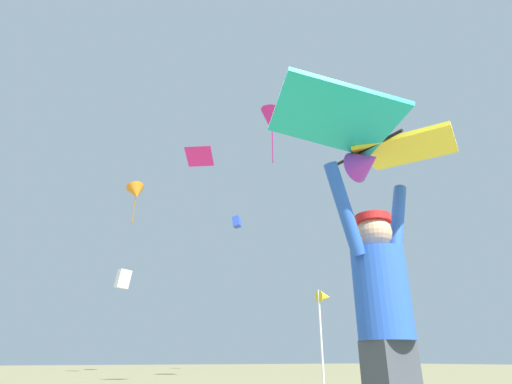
{
  "coord_description": "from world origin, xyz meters",
  "views": [
    {
      "loc": [
        -2.22,
        -1.74,
        0.72
      ],
      "look_at": [
        -0.32,
        1.79,
        2.42
      ],
      "focal_mm": 27.76,
      "sensor_mm": 36.0,
      "label": 1
    }
  ],
  "objects_px": {
    "held_stunt_kite": "(371,142)",
    "distant_kite_white_low_right": "(123,279)",
    "marker_flag": "(324,304)",
    "distant_kite_orange_high_right": "(136,192)",
    "distant_kite_magenta_low_left": "(200,156)",
    "kite_flyer_person": "(385,320)",
    "distant_kite_magenta_far_center": "(272,120)",
    "distant_kite_blue_overhead_distant": "(237,222)"
  },
  "relations": [
    {
      "from": "distant_kite_magenta_low_left",
      "to": "distant_kite_blue_overhead_distant",
      "type": "bearing_deg",
      "value": 60.4
    },
    {
      "from": "marker_flag",
      "to": "distant_kite_magenta_low_left",
      "type": "bearing_deg",
      "value": 101.68
    },
    {
      "from": "distant_kite_magenta_far_center",
      "to": "marker_flag",
      "type": "distance_m",
      "value": 11.09
    },
    {
      "from": "distant_kite_orange_high_right",
      "to": "distant_kite_white_low_right",
      "type": "bearing_deg",
      "value": 80.99
    },
    {
      "from": "kite_flyer_person",
      "to": "marker_flag",
      "type": "relative_size",
      "value": 0.97
    },
    {
      "from": "distant_kite_blue_overhead_distant",
      "to": "kite_flyer_person",
      "type": "bearing_deg",
      "value": -113.36
    },
    {
      "from": "distant_kite_magenta_far_center",
      "to": "distant_kite_blue_overhead_distant",
      "type": "relative_size",
      "value": 2.72
    },
    {
      "from": "distant_kite_blue_overhead_distant",
      "to": "distant_kite_white_low_right",
      "type": "relative_size",
      "value": 0.7
    },
    {
      "from": "kite_flyer_person",
      "to": "distant_kite_magenta_low_left",
      "type": "relative_size",
      "value": 1.78
    },
    {
      "from": "held_stunt_kite",
      "to": "distant_kite_orange_high_right",
      "type": "xyz_separation_m",
      "value": [
        2.02,
        20.52,
        7.66
      ]
    },
    {
      "from": "kite_flyer_person",
      "to": "distant_kite_magenta_far_center",
      "type": "distance_m",
      "value": 15.52
    },
    {
      "from": "held_stunt_kite",
      "to": "distant_kite_white_low_right",
      "type": "xyz_separation_m",
      "value": [
        3.16,
        27.68,
        3.84
      ]
    },
    {
      "from": "distant_kite_white_low_right",
      "to": "marker_flag",
      "type": "relative_size",
      "value": 0.72
    },
    {
      "from": "held_stunt_kite",
      "to": "distant_kite_white_low_right",
      "type": "distance_m",
      "value": 28.12
    },
    {
      "from": "kite_flyer_person",
      "to": "distant_kite_white_low_right",
      "type": "distance_m",
      "value": 28.25
    },
    {
      "from": "held_stunt_kite",
      "to": "distant_kite_orange_high_right",
      "type": "height_order",
      "value": "distant_kite_orange_high_right"
    },
    {
      "from": "kite_flyer_person",
      "to": "held_stunt_kite",
      "type": "bearing_deg",
      "value": -84.25
    },
    {
      "from": "distant_kite_magenta_low_left",
      "to": "distant_kite_magenta_far_center",
      "type": "distance_m",
      "value": 5.18
    },
    {
      "from": "distant_kite_magenta_low_left",
      "to": "held_stunt_kite",
      "type": "bearing_deg",
      "value": -101.96
    },
    {
      "from": "distant_kite_orange_high_right",
      "to": "marker_flag",
      "type": "relative_size",
      "value": 1.31
    },
    {
      "from": "kite_flyer_person",
      "to": "distant_kite_blue_overhead_distant",
      "type": "bearing_deg",
      "value": 66.64
    },
    {
      "from": "distant_kite_orange_high_right",
      "to": "distant_kite_magenta_low_left",
      "type": "relative_size",
      "value": 2.39
    },
    {
      "from": "distant_kite_magenta_far_center",
      "to": "distant_kite_blue_overhead_distant",
      "type": "xyz_separation_m",
      "value": [
        4.93,
        13.86,
        0.17
      ]
    },
    {
      "from": "held_stunt_kite",
      "to": "distant_kite_white_low_right",
      "type": "height_order",
      "value": "distant_kite_white_low_right"
    },
    {
      "from": "held_stunt_kite",
      "to": "distant_kite_magenta_low_left",
      "type": "xyz_separation_m",
      "value": [
        2.03,
        9.59,
        4.92
      ]
    },
    {
      "from": "held_stunt_kite",
      "to": "marker_flag",
      "type": "distance_m",
      "value": 5.56
    },
    {
      "from": "held_stunt_kite",
      "to": "distant_kite_magenta_low_left",
      "type": "bearing_deg",
      "value": 78.04
    },
    {
      "from": "kite_flyer_person",
      "to": "distant_kite_orange_high_right",
      "type": "xyz_separation_m",
      "value": [
        2.03,
        20.45,
        8.88
      ]
    },
    {
      "from": "marker_flag",
      "to": "held_stunt_kite",
      "type": "bearing_deg",
      "value": -123.46
    },
    {
      "from": "distant_kite_magenta_far_center",
      "to": "marker_flag",
      "type": "relative_size",
      "value": 1.36
    },
    {
      "from": "held_stunt_kite",
      "to": "distant_kite_blue_overhead_distant",
      "type": "relative_size",
      "value": 1.77
    },
    {
      "from": "distant_kite_magenta_far_center",
      "to": "distant_kite_white_low_right",
      "type": "distance_m",
      "value": 17.53
    },
    {
      "from": "distant_kite_white_low_right",
      "to": "marker_flag",
      "type": "height_order",
      "value": "distant_kite_white_low_right"
    },
    {
      "from": "kite_flyer_person",
      "to": "distant_kite_magenta_low_left",
      "type": "distance_m",
      "value": 11.51
    },
    {
      "from": "kite_flyer_person",
      "to": "distant_kite_magenta_far_center",
      "type": "xyz_separation_m",
      "value": [
        5.74,
        10.85,
        9.5
      ]
    },
    {
      "from": "distant_kite_magenta_low_left",
      "to": "marker_flag",
      "type": "bearing_deg",
      "value": -78.32
    },
    {
      "from": "distant_kite_magenta_far_center",
      "to": "distant_kite_white_low_right",
      "type": "bearing_deg",
      "value": 98.74
    },
    {
      "from": "held_stunt_kite",
      "to": "distant_kite_magenta_low_left",
      "type": "relative_size",
      "value": 1.63
    },
    {
      "from": "distant_kite_orange_high_right",
      "to": "marker_flag",
      "type": "xyz_separation_m",
      "value": [
        1.04,
        -15.89,
        -8.11
      ]
    },
    {
      "from": "distant_kite_orange_high_right",
      "to": "marker_flag",
      "type": "height_order",
      "value": "distant_kite_orange_high_right"
    },
    {
      "from": "distant_kite_orange_high_right",
      "to": "distant_kite_blue_overhead_distant",
      "type": "distance_m",
      "value": 9.67
    },
    {
      "from": "kite_flyer_person",
      "to": "distant_kite_magenta_low_left",
      "type": "xyz_separation_m",
      "value": [
        2.04,
        9.52,
        6.14
      ]
    }
  ]
}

